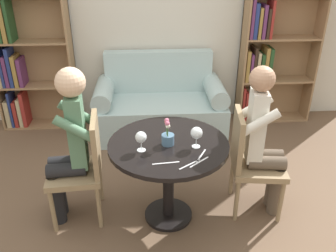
{
  "coord_description": "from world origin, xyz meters",
  "views": [
    {
      "loc": [
        -0.16,
        -2.34,
        2.08
      ],
      "look_at": [
        0.0,
        0.05,
        0.84
      ],
      "focal_mm": 38.0,
      "sensor_mm": 36.0,
      "label": 1
    }
  ],
  "objects": [
    {
      "name": "ground_plane",
      "position": [
        0.0,
        0.0,
        0.0
      ],
      "size": [
        16.0,
        16.0,
        0.0
      ],
      "primitive_type": "plane",
      "color": "brown"
    },
    {
      "name": "back_wall",
      "position": [
        0.0,
        2.0,
        1.35
      ],
      "size": [
        5.2,
        0.05,
        2.7
      ],
      "color": "beige",
      "rests_on": "ground_plane"
    },
    {
      "name": "round_table",
      "position": [
        0.0,
        0.0,
        0.57
      ],
      "size": [
        0.93,
        0.93,
        0.72
      ],
      "color": "black",
      "rests_on": "ground_plane"
    },
    {
      "name": "couch",
      "position": [
        0.0,
        1.57,
        0.31
      ],
      "size": [
        1.52,
        0.8,
        0.92
      ],
      "color": "#A8C1C1",
      "rests_on": "ground_plane"
    },
    {
      "name": "bookshelf_left",
      "position": [
        -1.6,
        1.84,
        0.78
      ],
      "size": [
        0.91,
        0.28,
        1.6
      ],
      "color": "#93704C",
      "rests_on": "ground_plane"
    },
    {
      "name": "bookshelf_right",
      "position": [
        1.35,
        1.84,
        0.78
      ],
      "size": [
        0.91,
        0.28,
        1.6
      ],
      "color": "#93704C",
      "rests_on": "ground_plane"
    },
    {
      "name": "chair_left",
      "position": [
        -0.68,
        0.08,
        0.49
      ],
      "size": [
        0.45,
        0.45,
        0.9
      ],
      "rotation": [
        0.0,
        0.0,
        -1.5
      ],
      "color": "#937A56",
      "rests_on": "ground_plane"
    },
    {
      "name": "chair_right",
      "position": [
        0.68,
        0.08,
        0.49
      ],
      "size": [
        0.47,
        0.47,
        0.9
      ],
      "rotation": [
        0.0,
        0.0,
        1.45
      ],
      "color": "#937A56",
      "rests_on": "ground_plane"
    },
    {
      "name": "person_left",
      "position": [
        -0.76,
        0.07,
        0.71
      ],
      "size": [
        0.43,
        0.36,
        1.31
      ],
      "rotation": [
        0.0,
        0.0,
        -1.5
      ],
      "color": "black",
      "rests_on": "ground_plane"
    },
    {
      "name": "person_right",
      "position": [
        0.77,
        0.06,
        0.67
      ],
      "size": [
        0.44,
        0.37,
        1.29
      ],
      "rotation": [
        0.0,
        0.0,
        1.45
      ],
      "color": "brown",
      "rests_on": "ground_plane"
    },
    {
      "name": "wine_glass_left",
      "position": [
        -0.21,
        -0.09,
        0.82
      ],
      "size": [
        0.08,
        0.08,
        0.15
      ],
      "color": "white",
      "rests_on": "round_table"
    },
    {
      "name": "wine_glass_right",
      "position": [
        0.2,
        -0.07,
        0.83
      ],
      "size": [
        0.09,
        0.09,
        0.16
      ],
      "color": "white",
      "rests_on": "round_table"
    },
    {
      "name": "flower_vase",
      "position": [
        -0.01,
        -0.02,
        0.79
      ],
      "size": [
        0.1,
        0.1,
        0.22
      ],
      "color": "slate",
      "rests_on": "round_table"
    },
    {
      "name": "knife_left_setting",
      "position": [
        0.22,
        -0.2,
        0.72
      ],
      "size": [
        0.1,
        0.17,
        0.0
      ],
      "color": "silver",
      "rests_on": "round_table"
    },
    {
      "name": "fork_left_setting",
      "position": [
        0.2,
        -0.28,
        0.72
      ],
      "size": [
        0.15,
        0.13,
        0.0
      ],
      "color": "silver",
      "rests_on": "round_table"
    },
    {
      "name": "knife_right_setting",
      "position": [
        0.13,
        -0.3,
        0.72
      ],
      "size": [
        0.16,
        0.12,
        0.0
      ],
      "color": "silver",
      "rests_on": "round_table"
    },
    {
      "name": "fork_right_setting",
      "position": [
        -0.04,
        -0.28,
        0.72
      ],
      "size": [
        0.19,
        0.03,
        0.0
      ],
      "color": "silver",
      "rests_on": "round_table"
    }
  ]
}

